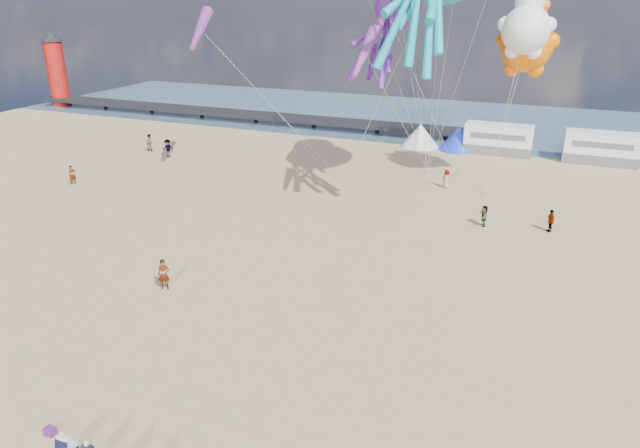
{
  "coord_description": "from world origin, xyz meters",
  "views": [
    {
      "loc": [
        10.68,
        -19.45,
        15.16
      ],
      "look_at": [
        0.3,
        6.0,
        4.05
      ],
      "focal_mm": 32.0,
      "sensor_mm": 36.0,
      "label": 1
    }
  ],
  "objects": [
    {
      "name": "motorhome_1",
      "position": [
        15.5,
        40.0,
        1.5
      ],
      "size": [
        6.6,
        2.5,
        3.0
      ],
      "primitive_type": "cube",
      "color": "silver",
      "rests_on": "ground"
    },
    {
      "name": "beachgoer_5",
      "position": [
        -26.49,
        15.74,
        0.84
      ],
      "size": [
        1.18,
        1.6,
        1.67
      ],
      "primitive_type": "imported",
      "rotation": [
        0.0,
        0.0,
        1.07
      ],
      "color": "#7F6659",
      "rests_on": "ground"
    },
    {
      "name": "kite_panda",
      "position": [
        8.03,
        27.22,
        12.71
      ],
      "size": [
        5.19,
        5.02,
        6.06
      ],
      "primitive_type": null,
      "rotation": [
        0.0,
        0.0,
        -0.26
      ],
      "color": "white"
    },
    {
      "name": "sandbag_e",
      "position": [
        0.97,
        30.31,
        0.11
      ],
      "size": [
        0.5,
        0.35,
        0.22
      ],
      "primitive_type": "cube",
      "color": "gray",
      "rests_on": "ground"
    },
    {
      "name": "beachgoer_3",
      "position": [
        11.63,
        19.97,
        0.8
      ],
      "size": [
        0.98,
        1.18,
        1.59
      ],
      "primitive_type": "imported",
      "rotation": [
        0.0,
        0.0,
        5.16
      ],
      "color": "#7F6659",
      "rests_on": "ground"
    },
    {
      "name": "tent_white",
      "position": [
        -2.0,
        40.0,
        1.2
      ],
      "size": [
        4.0,
        4.0,
        2.4
      ],
      "primitive_type": "cone",
      "color": "white",
      "rests_on": "ground"
    },
    {
      "name": "lighthouse",
      "position": [
        -56.0,
        44.0,
        4.5
      ],
      "size": [
        2.6,
        2.6,
        9.0
      ],
      "primitive_type": "cylinder",
      "color": "#A5140F",
      "rests_on": "ground"
    },
    {
      "name": "kite_teddy_orange",
      "position": [
        8.16,
        28.89,
        11.47
      ],
      "size": [
        5.13,
        4.88,
        6.75
      ],
      "primitive_type": null,
      "rotation": [
        0.0,
        0.0,
        -0.08
      ],
      "color": "#F76300"
    },
    {
      "name": "standing_person",
      "position": [
        -7.82,
        3.18,
        0.88
      ],
      "size": [
        0.76,
        0.66,
        1.75
      ],
      "primitive_type": "imported",
      "rotation": [
        0.0,
        0.0,
        0.45
      ],
      "color": "tan",
      "rests_on": "ground"
    },
    {
      "name": "beachgoer_4",
      "position": [
        7.29,
        19.33,
        0.75
      ],
      "size": [
        0.57,
        0.95,
        1.51
      ],
      "primitive_type": "imported",
      "rotation": [
        0.0,
        0.0,
        4.96
      ],
      "color": "#7F6659",
      "rests_on": "ground"
    },
    {
      "name": "water",
      "position": [
        0.0,
        55.0,
        0.02
      ],
      "size": [
        120.0,
        120.0,
        0.0
      ],
      "primitive_type": "plane",
      "color": "#3A596F",
      "rests_on": "ground"
    },
    {
      "name": "cooler_purple",
      "position": [
        -4.85,
        -7.81,
        0.16
      ],
      "size": [
        0.4,
        0.3,
        0.32
      ],
      "primitive_type": "cube",
      "color": "#5C1D70",
      "rests_on": "ground"
    },
    {
      "name": "kite_octopus_purple",
      "position": [
        -2.11,
        28.85,
        14.16
      ],
      "size": [
        6.72,
        9.47,
        9.95
      ],
      "primitive_type": null,
      "rotation": [
        0.0,
        0.0,
        -0.38
      ],
      "color": "#602092"
    },
    {
      "name": "beachgoer_6",
      "position": [
        3.26,
        26.86,
        0.79
      ],
      "size": [
        0.66,
        0.53,
        1.58
      ],
      "primitive_type": "imported",
      "rotation": [
        0.0,
        0.0,
        2.84
      ],
      "color": "#7F6659",
      "rests_on": "ground"
    },
    {
      "name": "sandbag_a",
      "position": [
        -5.23,
        24.68,
        0.11
      ],
      "size": [
        0.5,
        0.35,
        0.22
      ],
      "primitive_type": "cube",
      "color": "gray",
      "rests_on": "ground"
    },
    {
      "name": "sandbag_b",
      "position": [
        1.79,
        27.41,
        0.11
      ],
      "size": [
        0.5,
        0.35,
        0.22
      ],
      "primitive_type": "cube",
      "color": "gray",
      "rests_on": "ground"
    },
    {
      "name": "windsock_right",
      "position": [
        -1.48,
        18.25,
        11.54
      ],
      "size": [
        1.13,
        5.42,
        5.38
      ],
      "primitive_type": null,
      "rotation": [
        0.0,
        0.0,
        0.04
      ],
      "color": "red"
    },
    {
      "name": "sandbag_c",
      "position": [
        6.59,
        26.15,
        0.11
      ],
      "size": [
        0.5,
        0.35,
        0.22
      ],
      "primitive_type": "cube",
      "color": "gray",
      "rests_on": "ground"
    },
    {
      "name": "tent_blue",
      "position": [
        2.0,
        40.0,
        1.2
      ],
      "size": [
        4.0,
        4.0,
        2.4
      ],
      "primitive_type": "cone",
      "color": "#1933CC",
      "rests_on": "ground"
    },
    {
      "name": "beachgoer_1",
      "position": [
        -27.5,
        27.42,
        0.9
      ],
      "size": [
        0.88,
        0.58,
        1.8
      ],
      "primitive_type": "imported",
      "rotation": [
        0.0,
        0.0,
        3.15
      ],
      "color": "#7F6659",
      "rests_on": "ground"
    },
    {
      "name": "ground",
      "position": [
        0.0,
        0.0,
        0.0
      ],
      "size": [
        120.0,
        120.0,
        0.0
      ],
      "primitive_type": "plane",
      "color": "tan",
      "rests_on": "ground"
    },
    {
      "name": "windsock_mid",
      "position": [
        -1.69,
        23.5,
        14.21
      ],
      "size": [
        2.02,
        6.89,
        6.82
      ],
      "primitive_type": null,
      "rotation": [
        0.0,
        0.0,
        0.15
      ],
      "color": "red"
    },
    {
      "name": "rope_line",
      "position": [
        0.0,
        -5.0,
        0.02
      ],
      "size": [
        34.0,
        0.03,
        0.03
      ],
      "primitive_type": "cylinder",
      "rotation": [
        0.0,
        1.57,
        0.0
      ],
      "color": "#F2338C",
      "rests_on": "ground"
    },
    {
      "name": "pier",
      "position": [
        -28.0,
        44.0,
        1.0
      ],
      "size": [
        60.0,
        3.0,
        0.5
      ],
      "primitive_type": "cube",
      "color": "black",
      "rests_on": "ground"
    },
    {
      "name": "beachgoer_2",
      "position": [
        -24.25,
        26.09,
        0.92
      ],
      "size": [
        0.98,
        0.82,
        1.84
      ],
      "primitive_type": "imported",
      "rotation": [
        0.0,
        0.0,
        0.14
      ],
      "color": "#7F6659",
      "rests_on": "ground"
    },
    {
      "name": "motorhome_0",
      "position": [
        6.0,
        40.0,
        1.5
      ],
      "size": [
        6.6,
        2.5,
        3.0
      ],
      "primitive_type": "cube",
      "color": "silver",
      "rests_on": "ground"
    },
    {
      "name": "windsock_left",
      "position": [
        -16.62,
        21.87,
        12.53
      ],
      "size": [
        3.54,
        6.86,
        6.93
      ],
      "primitive_type": null,
      "rotation": [
        0.0,
        0.0,
        0.37
      ],
      "color": "red"
    },
    {
      "name": "sandbag_d",
      "position": [
        3.59,
        30.65,
        0.11
      ],
      "size": [
        0.5,
        0.35,
        0.22
      ],
      "primitive_type": "cube",
      "color": "gray",
      "rests_on": "ground"
    }
  ]
}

